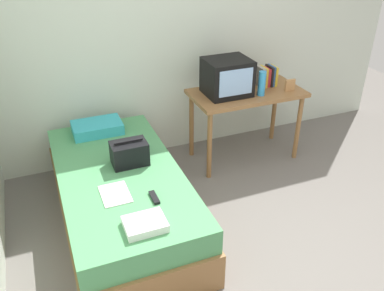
{
  "coord_description": "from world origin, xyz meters",
  "views": [
    {
      "loc": [
        -1.46,
        -1.98,
        2.4
      ],
      "look_at": [
        -0.28,
        0.96,
        0.58
      ],
      "focal_mm": 38.5,
      "sensor_mm": 36.0,
      "label": 1
    }
  ],
  "objects_px": {
    "bed": "(122,198)",
    "tv": "(227,77)",
    "pillow": "(97,128)",
    "folded_towel": "(145,224)",
    "picture_frame": "(290,85)",
    "handbag": "(129,153)",
    "magazine": "(115,194)",
    "water_bottle": "(262,83)",
    "remote_dark": "(154,197)",
    "book_row": "(267,76)",
    "desk": "(246,100)"
  },
  "relations": [
    {
      "from": "remote_dark",
      "to": "book_row",
      "type": "bearing_deg",
      "value": 35.21
    },
    {
      "from": "tv",
      "to": "magazine",
      "type": "relative_size",
      "value": 1.52
    },
    {
      "from": "pillow",
      "to": "water_bottle",
      "type": "bearing_deg",
      "value": -10.09
    },
    {
      "from": "handbag",
      "to": "folded_towel",
      "type": "xyz_separation_m",
      "value": [
        -0.11,
        -0.83,
        -0.07
      ]
    },
    {
      "from": "desk",
      "to": "remote_dark",
      "type": "bearing_deg",
      "value": -141.63
    },
    {
      "from": "desk",
      "to": "bed",
      "type": "bearing_deg",
      "value": -158.04
    },
    {
      "from": "pillow",
      "to": "handbag",
      "type": "height_order",
      "value": "handbag"
    },
    {
      "from": "book_row",
      "to": "desk",
      "type": "bearing_deg",
      "value": -164.94
    },
    {
      "from": "tv",
      "to": "picture_frame",
      "type": "distance_m",
      "value": 0.67
    },
    {
      "from": "desk",
      "to": "pillow",
      "type": "xyz_separation_m",
      "value": [
        -1.53,
        0.15,
        -0.09
      ]
    },
    {
      "from": "water_bottle",
      "to": "folded_towel",
      "type": "height_order",
      "value": "water_bottle"
    },
    {
      "from": "water_bottle",
      "to": "pillow",
      "type": "relative_size",
      "value": 0.53
    },
    {
      "from": "handbag",
      "to": "magazine",
      "type": "distance_m",
      "value": 0.45
    },
    {
      "from": "pillow",
      "to": "folded_towel",
      "type": "distance_m",
      "value": 1.5
    },
    {
      "from": "bed",
      "to": "remote_dark",
      "type": "height_order",
      "value": "remote_dark"
    },
    {
      "from": "bed",
      "to": "pillow",
      "type": "bearing_deg",
      "value": 92.44
    },
    {
      "from": "bed",
      "to": "book_row",
      "type": "relative_size",
      "value": 9.45
    },
    {
      "from": "tv",
      "to": "folded_towel",
      "type": "relative_size",
      "value": 1.57
    },
    {
      "from": "book_row",
      "to": "handbag",
      "type": "relative_size",
      "value": 0.71
    },
    {
      "from": "bed",
      "to": "magazine",
      "type": "xyz_separation_m",
      "value": [
        -0.1,
        -0.3,
        0.27
      ]
    },
    {
      "from": "water_bottle",
      "to": "book_row",
      "type": "distance_m",
      "value": 0.28
    },
    {
      "from": "folded_towel",
      "to": "picture_frame",
      "type": "bearing_deg",
      "value": 32.12
    },
    {
      "from": "remote_dark",
      "to": "desk",
      "type": "bearing_deg",
      "value": 38.37
    },
    {
      "from": "bed",
      "to": "magazine",
      "type": "height_order",
      "value": "magazine"
    },
    {
      "from": "tv",
      "to": "water_bottle",
      "type": "distance_m",
      "value": 0.35
    },
    {
      "from": "folded_towel",
      "to": "desk",
      "type": "bearing_deg",
      "value": 42.0
    },
    {
      "from": "desk",
      "to": "picture_frame",
      "type": "xyz_separation_m",
      "value": [
        0.41,
        -0.15,
        0.16
      ]
    },
    {
      "from": "desk",
      "to": "magazine",
      "type": "distance_m",
      "value": 1.84
    },
    {
      "from": "picture_frame",
      "to": "magazine",
      "type": "height_order",
      "value": "picture_frame"
    },
    {
      "from": "magazine",
      "to": "folded_towel",
      "type": "xyz_separation_m",
      "value": [
        0.11,
        -0.44,
        0.03
      ]
    },
    {
      "from": "water_bottle",
      "to": "folded_towel",
      "type": "distance_m",
      "value": 2.01
    },
    {
      "from": "picture_frame",
      "to": "pillow",
      "type": "bearing_deg",
      "value": 171.31
    },
    {
      "from": "tv",
      "to": "bed",
      "type": "bearing_deg",
      "value": -153.89
    },
    {
      "from": "bed",
      "to": "pillow",
      "type": "xyz_separation_m",
      "value": [
        -0.03,
        0.75,
        0.32
      ]
    },
    {
      "from": "pillow",
      "to": "folded_towel",
      "type": "xyz_separation_m",
      "value": [
        0.04,
        -1.49,
        -0.02
      ]
    },
    {
      "from": "picture_frame",
      "to": "pillow",
      "type": "relative_size",
      "value": 0.26
    },
    {
      "from": "pillow",
      "to": "magazine",
      "type": "relative_size",
      "value": 1.6
    },
    {
      "from": "water_bottle",
      "to": "pillow",
      "type": "distance_m",
      "value": 1.67
    },
    {
      "from": "bed",
      "to": "tv",
      "type": "height_order",
      "value": "tv"
    },
    {
      "from": "desk",
      "to": "pillow",
      "type": "bearing_deg",
      "value": 174.43
    },
    {
      "from": "picture_frame",
      "to": "pillow",
      "type": "height_order",
      "value": "picture_frame"
    },
    {
      "from": "desk",
      "to": "tv",
      "type": "distance_m",
      "value": 0.36
    },
    {
      "from": "book_row",
      "to": "magazine",
      "type": "bearing_deg",
      "value": -152.47
    },
    {
      "from": "picture_frame",
      "to": "handbag",
      "type": "bearing_deg",
      "value": -168.45
    },
    {
      "from": "tv",
      "to": "remote_dark",
      "type": "distance_m",
      "value": 1.61
    },
    {
      "from": "tv",
      "to": "picture_frame",
      "type": "relative_size",
      "value": 3.61
    },
    {
      "from": "handbag",
      "to": "folded_towel",
      "type": "height_order",
      "value": "handbag"
    },
    {
      "from": "remote_dark",
      "to": "pillow",
      "type": "bearing_deg",
      "value": 99.05
    },
    {
      "from": "bed",
      "to": "water_bottle",
      "type": "relative_size",
      "value": 8.06
    },
    {
      "from": "tv",
      "to": "pillow",
      "type": "distance_m",
      "value": 1.37
    }
  ]
}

